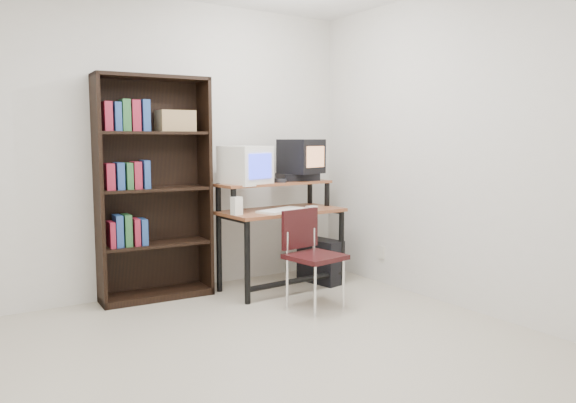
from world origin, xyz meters
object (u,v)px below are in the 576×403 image
computer_desk (280,215)px  crt_monitor (245,165)px  school_chair (309,248)px  crt_tv (301,156)px  pc_tower (320,261)px  bookshelf (152,186)px

computer_desk → crt_monitor: (-0.31, 0.09, 0.46)m
school_chair → crt_tv: bearing=51.1°
computer_desk → crt_tv: 0.63m
computer_desk → pc_tower: bearing=-8.4°
crt_tv → school_chair: (-0.43, -0.74, -0.72)m
crt_tv → crt_monitor: bearing=164.9°
school_chair → computer_desk: bearing=70.6°
pc_tower → bookshelf: bearing=155.5°
crt_tv → computer_desk: bearing=-176.9°
pc_tower → school_chair: (-0.55, -0.59, 0.28)m
crt_monitor → school_chair: 0.99m
school_chair → pc_tower: bearing=38.2°
crt_monitor → crt_tv: (0.62, 0.02, 0.07)m
crt_monitor → crt_tv: 0.62m
bookshelf → crt_tv: bearing=-5.7°
bookshelf → computer_desk: bearing=-13.8°
computer_desk → pc_tower: size_ratio=2.55×
school_chair → crt_monitor: bearing=95.9°
crt_tv → school_chair: crt_tv is taller
crt_monitor → bookshelf: (-0.78, 0.24, -0.17)m
bookshelf → pc_tower: bearing=-10.6°
school_chair → bookshelf: size_ratio=0.42×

